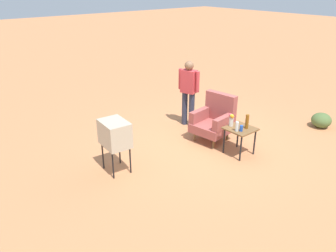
# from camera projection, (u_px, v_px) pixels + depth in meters

# --- Properties ---
(ground_plane) EXTENTS (60.00, 60.00, 0.00)m
(ground_plane) POSITION_uv_depth(u_px,v_px,m) (208.00, 140.00, 7.74)
(ground_plane) COLOR #C17A4C
(armchair) EXTENTS (0.86, 0.87, 1.06)m
(armchair) POSITION_uv_depth(u_px,v_px,m) (214.00, 119.00, 7.61)
(armchair) COLOR brown
(armchair) RESTS_ON ground
(side_table) EXTENTS (0.56, 0.56, 0.59)m
(side_table) POSITION_uv_depth(u_px,v_px,m) (240.00, 132.00, 6.96)
(side_table) COLOR black
(side_table) RESTS_ON ground
(tv_on_stand) EXTENTS (0.63, 0.49, 1.03)m
(tv_on_stand) POSITION_uv_depth(u_px,v_px,m) (115.00, 134.00, 6.21)
(tv_on_stand) COLOR black
(tv_on_stand) RESTS_ON ground
(person_standing) EXTENTS (0.55, 0.32, 1.64)m
(person_standing) POSITION_uv_depth(u_px,v_px,m) (189.00, 89.00, 8.20)
(person_standing) COLOR #2D3347
(person_standing) RESTS_ON ground
(bottle_tall_amber) EXTENTS (0.07, 0.07, 0.30)m
(bottle_tall_amber) POSITION_uv_depth(u_px,v_px,m) (247.00, 122.00, 6.85)
(bottle_tall_amber) COLOR brown
(bottle_tall_amber) RESTS_ON side_table
(soda_can_blue) EXTENTS (0.07, 0.07, 0.12)m
(soda_can_blue) POSITION_uv_depth(u_px,v_px,m) (241.00, 128.00, 6.76)
(soda_can_blue) COLOR blue
(soda_can_blue) RESTS_ON side_table
(bottle_short_clear) EXTENTS (0.06, 0.06, 0.20)m
(bottle_short_clear) POSITION_uv_depth(u_px,v_px,m) (237.00, 126.00, 6.75)
(bottle_short_clear) COLOR silver
(bottle_short_clear) RESTS_ON side_table
(flower_vase) EXTENTS (0.15, 0.10, 0.27)m
(flower_vase) POSITION_uv_depth(u_px,v_px,m) (231.00, 119.00, 6.97)
(flower_vase) COLOR silver
(flower_vase) RESTS_ON side_table
(shrub_near) EXTENTS (0.48, 0.48, 0.37)m
(shrub_near) POSITION_uv_depth(u_px,v_px,m) (321.00, 120.00, 8.36)
(shrub_near) COLOR #516B38
(shrub_near) RESTS_ON ground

